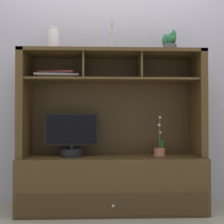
{
  "coord_description": "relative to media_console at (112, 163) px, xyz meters",
  "views": [
    {
      "loc": [
        -0.09,
        -2.6,
        0.83
      ],
      "look_at": [
        0.0,
        0.0,
        0.87
      ],
      "focal_mm": 46.58,
      "sensor_mm": 36.0,
      "label": 1
    }
  ],
  "objects": [
    {
      "name": "tv_monitor",
      "position": [
        -0.36,
        -0.03,
        0.22
      ],
      "size": [
        0.46,
        0.2,
        0.38
      ],
      "color": "black",
      "rests_on": "media_console"
    },
    {
      "name": "floor_plane",
      "position": [
        0.0,
        -0.01,
        -0.42
      ],
      "size": [
        6.0,
        6.0,
        0.02
      ],
      "primitive_type": "cube",
      "color": "#A09E87",
      "rests_on": "ground"
    },
    {
      "name": "magazine_stack_left",
      "position": [
        -0.49,
        0.01,
        0.79
      ],
      "size": [
        0.4,
        0.29,
        0.07
      ],
      "color": "slate",
      "rests_on": "media_console"
    },
    {
      "name": "back_wall",
      "position": [
        0.0,
        0.26,
        0.99
      ],
      "size": [
        6.0,
        0.02,
        2.8
      ],
      "primitive_type": "cube",
      "color": "#B0ADBA",
      "rests_on": "ground"
    },
    {
      "name": "potted_succulent",
      "position": [
        0.52,
        -0.01,
        1.09
      ],
      "size": [
        0.14,
        0.14,
        0.21
      ],
      "color": "#524E54",
      "rests_on": "media_console"
    },
    {
      "name": "diffuser_bottle",
      "position": [
        -0.0,
        -0.0,
        1.06
      ],
      "size": [
        0.07,
        0.07,
        0.27
      ],
      "color": "#B9BBBC",
      "rests_on": "media_console"
    },
    {
      "name": "media_console",
      "position": [
        0.0,
        0.0,
        0.0
      ],
      "size": [
        1.61,
        0.51,
        1.41
      ],
      "color": "#483419",
      "rests_on": "ground"
    },
    {
      "name": "ceramic_vase",
      "position": [
        -0.52,
        -0.02,
        1.1
      ],
      "size": [
        0.11,
        0.11,
        0.21
      ],
      "color": "silver",
      "rests_on": "media_console"
    },
    {
      "name": "potted_orchid",
      "position": [
        0.43,
        0.01,
        0.11
      ],
      "size": [
        0.11,
        0.11,
        0.36
      ],
      "color": "#B86E4B",
      "rests_on": "media_console"
    }
  ]
}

